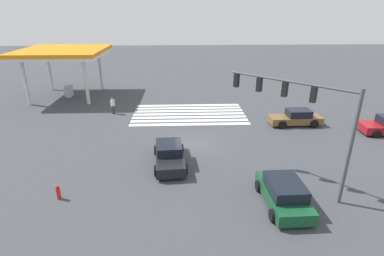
{
  "coord_description": "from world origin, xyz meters",
  "views": [
    {
      "loc": [
        0.86,
        21.08,
        9.93
      ],
      "look_at": [
        0.0,
        0.0,
        1.4
      ],
      "focal_mm": 28.0,
      "sensor_mm": 36.0,
      "label": 1
    }
  ],
  "objects_px": {
    "traffic_signal_mast": "(300,106)",
    "pedestrian": "(113,105)",
    "car_1": "(170,154)",
    "car_3": "(284,193)",
    "fire_hydrant": "(58,192)",
    "car_0": "(296,118)"
  },
  "relations": [
    {
      "from": "traffic_signal_mast",
      "to": "pedestrian",
      "type": "distance_m",
      "value": 19.24
    },
    {
      "from": "car_1",
      "to": "traffic_signal_mast",
      "type": "bearing_deg",
      "value": 65.03
    },
    {
      "from": "traffic_signal_mast",
      "to": "car_1",
      "type": "height_order",
      "value": "traffic_signal_mast"
    },
    {
      "from": "car_3",
      "to": "car_1",
      "type": "bearing_deg",
      "value": 50.79
    },
    {
      "from": "car_3",
      "to": "fire_hydrant",
      "type": "relative_size",
      "value": 5.02
    },
    {
      "from": "car_3",
      "to": "pedestrian",
      "type": "height_order",
      "value": "pedestrian"
    },
    {
      "from": "car_1",
      "to": "pedestrian",
      "type": "bearing_deg",
      "value": -154.78
    },
    {
      "from": "traffic_signal_mast",
      "to": "car_3",
      "type": "height_order",
      "value": "traffic_signal_mast"
    },
    {
      "from": "traffic_signal_mast",
      "to": "pedestrian",
      "type": "relative_size",
      "value": 3.84
    },
    {
      "from": "car_1",
      "to": "fire_hydrant",
      "type": "bearing_deg",
      "value": -61.6
    },
    {
      "from": "car_0",
      "to": "fire_hydrant",
      "type": "distance_m",
      "value": 20.3
    },
    {
      "from": "pedestrian",
      "to": "car_1",
      "type": "bearing_deg",
      "value": -15.35
    },
    {
      "from": "car_1",
      "to": "car_3",
      "type": "xyz_separation_m",
      "value": [
        -6.24,
        4.86,
        0.03
      ]
    },
    {
      "from": "car_3",
      "to": "pedestrian",
      "type": "distance_m",
      "value": 19.66
    },
    {
      "from": "traffic_signal_mast",
      "to": "fire_hydrant",
      "type": "xyz_separation_m",
      "value": [
        13.39,
        1.08,
        -4.47
      ]
    },
    {
      "from": "traffic_signal_mast",
      "to": "fire_hydrant",
      "type": "relative_size",
      "value": 7.44
    },
    {
      "from": "pedestrian",
      "to": "car_0",
      "type": "bearing_deg",
      "value": 32.96
    },
    {
      "from": "traffic_signal_mast",
      "to": "pedestrian",
      "type": "bearing_deg",
      "value": -0.16
    },
    {
      "from": "car_0",
      "to": "fire_hydrant",
      "type": "xyz_separation_m",
      "value": [
        17.26,
        10.68,
        -0.23
      ]
    },
    {
      "from": "traffic_signal_mast",
      "to": "car_3",
      "type": "distance_m",
      "value": 4.81
    },
    {
      "from": "car_0",
      "to": "pedestrian",
      "type": "distance_m",
      "value": 17.56
    },
    {
      "from": "car_3",
      "to": "pedestrian",
      "type": "xyz_separation_m",
      "value": [
        12.19,
        -15.42,
        0.23
      ]
    }
  ]
}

